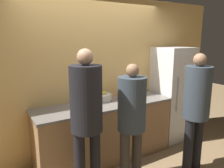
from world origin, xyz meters
name	(u,v)px	position (x,y,z in m)	size (l,w,h in m)	color
wall_back	(95,77)	(0.00, 0.71, 1.30)	(5.20, 0.06, 2.60)	#E0B266
counter	(105,131)	(0.00, 0.38, 0.47)	(2.23, 0.69, 0.93)	#9E754C
refrigerator	(171,94)	(1.47, 0.39, 0.88)	(0.63, 0.63, 1.77)	white
person_left	(86,112)	(-0.61, -0.29, 1.11)	(0.37, 0.37, 1.82)	black
person_center	(132,115)	(-0.03, -0.37, 0.98)	(0.36, 0.36, 1.63)	#38332D
person_right	(196,103)	(0.91, -0.61, 1.05)	(0.36, 0.36, 1.74)	black
fruit_bowl	(102,97)	(0.04, 0.53, 0.99)	(0.32, 0.32, 0.15)	beige
utensil_crock	(141,90)	(0.85, 0.55, 1.00)	(0.10, 0.10, 0.30)	#ADA393
bottle_red	(140,90)	(0.77, 0.47, 1.03)	(0.07, 0.07, 0.25)	red
cup_red	(120,97)	(0.32, 0.43, 0.98)	(0.10, 0.10, 0.10)	#A33D33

